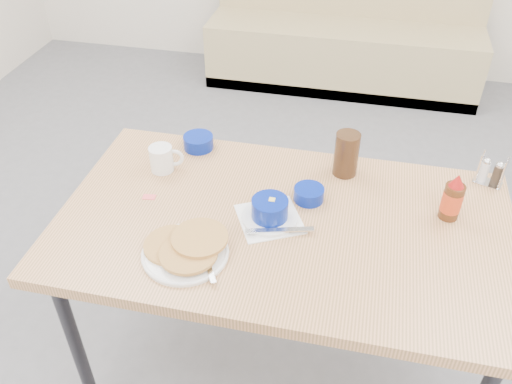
% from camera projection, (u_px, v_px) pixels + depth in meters
% --- Properties ---
extents(booth_bench, '(1.90, 0.56, 1.22)m').
position_uv_depth(booth_bench, '(345.00, 35.00, 3.86)').
color(booth_bench, tan).
rests_on(booth_bench, ground).
extents(dining_table, '(1.40, 0.80, 0.76)m').
position_uv_depth(dining_table, '(283.00, 236.00, 1.71)').
color(dining_table, tan).
rests_on(dining_table, ground).
extents(pancake_plate, '(0.25, 0.25, 0.04)m').
position_uv_depth(pancake_plate, '(186.00, 249.00, 1.55)').
color(pancake_plate, white).
rests_on(pancake_plate, dining_table).
extents(coffee_mug, '(0.12, 0.08, 0.09)m').
position_uv_depth(coffee_mug, '(163.00, 158.00, 1.85)').
color(coffee_mug, white).
rests_on(coffee_mug, dining_table).
extents(grits_setting, '(0.27, 0.25, 0.08)m').
position_uv_depth(grits_setting, '(270.00, 212.00, 1.65)').
color(grits_setting, white).
rests_on(grits_setting, dining_table).
extents(creamer_bowl, '(0.11, 0.11, 0.05)m').
position_uv_depth(creamer_bowl, '(198.00, 142.00, 1.98)').
color(creamer_bowl, navy).
rests_on(creamer_bowl, dining_table).
extents(butter_bowl, '(0.10, 0.10, 0.04)m').
position_uv_depth(butter_bowl, '(309.00, 194.00, 1.74)').
color(butter_bowl, navy).
rests_on(butter_bowl, dining_table).
extents(amber_tumbler, '(0.09, 0.09, 0.16)m').
position_uv_depth(amber_tumbler, '(346.00, 154.00, 1.82)').
color(amber_tumbler, '#362011').
rests_on(amber_tumbler, dining_table).
extents(condiment_caddy, '(0.10, 0.08, 0.11)m').
position_uv_depth(condiment_caddy, '(490.00, 174.00, 1.80)').
color(condiment_caddy, silver).
rests_on(condiment_caddy, dining_table).
extents(syrup_bottle, '(0.06, 0.06, 0.16)m').
position_uv_depth(syrup_bottle, '(452.00, 199.00, 1.64)').
color(syrup_bottle, '#47230F').
rests_on(syrup_bottle, dining_table).
extents(sugar_wrapper, '(0.04, 0.03, 0.00)m').
position_uv_depth(sugar_wrapper, '(149.00, 197.00, 1.76)').
color(sugar_wrapper, '#FF545B').
rests_on(sugar_wrapper, dining_table).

